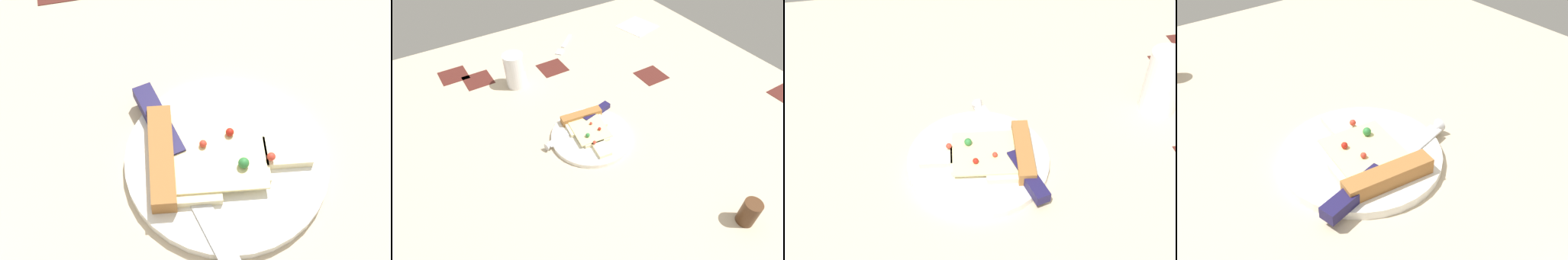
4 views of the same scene
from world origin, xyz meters
The scene contains 4 objects.
ground_plane centered at (-0.03, 0.01, -1.50)cm, with size 132.00×132.00×3.00cm.
plate centered at (5.29, -8.03, 0.63)cm, with size 22.18×22.18×1.26cm, color white.
pizza_slice centered at (2.71, -7.69, 2.04)cm, with size 18.27×12.35×2.48cm.
knife centered at (-0.13, -6.80, 1.86)cm, with size 7.50×23.85×2.45cm.
Camera 4 is at (-32.43, 19.20, 39.64)cm, focal length 40.70 mm.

